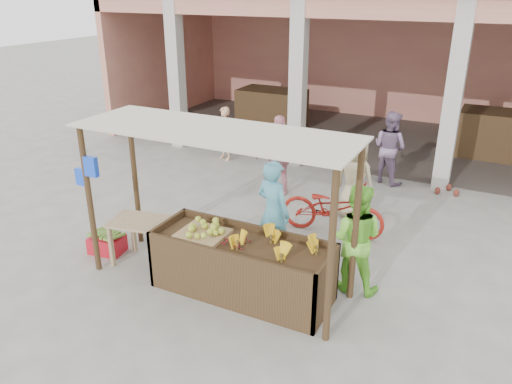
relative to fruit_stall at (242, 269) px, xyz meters
The scene contains 19 objects.
ground 0.64m from the fruit_stall, behind, with size 60.00×60.00×0.00m, color slate.
market_building 9.23m from the fruit_stall, 92.86° to the left, with size 14.40×6.40×4.20m.
fruit_stall is the anchor object (origin of this frame).
stall_awning 1.66m from the fruit_stall, behind, with size 4.09×1.35×2.39m.
banana_heap 0.72m from the fruit_stall, ahead, with size 1.18×0.64×0.21m, color yellow, non-canonical shape.
melon_tray 0.79m from the fruit_stall, behind, with size 0.69×0.60×0.19m.
berry_heap 0.48m from the fruit_stall, 144.28° to the right, with size 0.45×0.37×0.14m, color maroon.
side_table 1.80m from the fruit_stall, behind, with size 1.07×0.82×0.78m.
papaya_pile 1.85m from the fruit_stall, behind, with size 0.72×0.41×0.20m, color #45832B, non-canonical shape.
red_crate 2.61m from the fruit_stall, behind, with size 0.55×0.40×0.29m, color red.
plantain_bundle 2.60m from the fruit_stall, behind, with size 0.44×0.31×0.09m, color olive, non-canonical shape.
produce_sacks 5.73m from the fruit_stall, 67.42° to the left, with size 0.84×0.79×0.64m.
vendor_blue 1.17m from the fruit_stall, 89.65° to the left, with size 0.69×0.51×1.84m, color #59B1CA.
vendor_green 1.70m from the fruit_stall, 31.16° to the left, with size 0.84×0.49×1.75m, color #79D83A.
motorcycle 2.46m from the fruit_stall, 76.92° to the left, with size 1.96×0.67×1.02m, color maroon.
shopper_b 3.85m from the fruit_stall, 106.06° to the left, with size 1.08×0.58×1.84m, color pink.
shopper_c 3.35m from the fruit_stall, 77.95° to the left, with size 0.85×0.56×1.77m, color tan.
shopper_e 6.09m from the fruit_stall, 122.31° to the left, with size 0.53×0.40×1.43m, color #ECAD7D.
shopper_f 5.50m from the fruit_stall, 81.09° to the left, with size 0.88×0.50×1.80m, color gray.
Camera 1 is at (3.48, -5.46, 4.19)m, focal length 35.00 mm.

